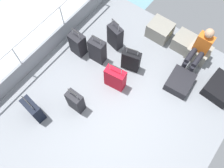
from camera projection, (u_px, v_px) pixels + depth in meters
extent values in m
cube|color=gray|center=(119.00, 103.00, 5.31)|extent=(4.40, 5.20, 0.06)
cube|color=gray|center=(46.00, 48.00, 5.66)|extent=(0.06, 5.20, 0.45)
cylinder|color=silver|center=(20.00, 62.00, 5.17)|extent=(0.04, 0.04, 1.00)
cylinder|color=silver|center=(64.00, 22.00, 5.65)|extent=(0.04, 0.04, 1.00)
cylinder|color=silver|center=(37.00, 26.00, 4.96)|extent=(0.04, 4.16, 0.04)
cube|color=white|center=(13.00, 34.00, 6.54)|extent=(2.40, 7.28, 0.01)
cube|color=gray|center=(160.00, 30.00, 5.92)|extent=(0.56, 0.50, 0.40)
torus|color=tan|center=(151.00, 22.00, 5.93)|extent=(0.02, 0.12, 0.12)
torus|color=tan|center=(171.00, 34.00, 5.78)|extent=(0.02, 0.12, 0.12)
cube|color=gray|center=(186.00, 43.00, 5.77)|extent=(0.59, 0.48, 0.36)
torus|color=tan|center=(176.00, 35.00, 5.79)|extent=(0.02, 0.12, 0.12)
torus|color=tan|center=(198.00, 48.00, 5.63)|extent=(0.02, 0.12, 0.12)
cube|color=gray|center=(198.00, 53.00, 5.65)|extent=(0.49, 0.43, 0.36)
torus|color=tan|center=(190.00, 45.00, 5.66)|extent=(0.02, 0.12, 0.12)
torus|color=tan|center=(209.00, 56.00, 5.52)|extent=(0.02, 0.12, 0.12)
cube|color=orange|center=(203.00, 43.00, 5.26)|extent=(0.34, 0.20, 0.48)
sphere|color=tan|center=(209.00, 33.00, 4.94)|extent=(0.20, 0.20, 0.20)
cylinder|color=black|center=(198.00, 60.00, 5.31)|extent=(0.12, 0.40, 0.12)
cylinder|color=black|center=(190.00, 71.00, 5.44)|extent=(0.11, 0.11, 0.36)
cylinder|color=black|center=(191.00, 55.00, 5.36)|extent=(0.12, 0.40, 0.12)
cylinder|color=black|center=(184.00, 67.00, 5.49)|extent=(0.11, 0.11, 0.36)
cube|color=black|center=(78.00, 44.00, 5.61)|extent=(0.36, 0.28, 0.61)
cylinder|color=#A5A8AD|center=(72.00, 31.00, 5.29)|extent=(0.02, 0.02, 0.18)
cylinder|color=#A5A8AD|center=(79.00, 36.00, 5.23)|extent=(0.02, 0.02, 0.18)
cylinder|color=#2D2D2D|center=(75.00, 31.00, 5.18)|extent=(0.23, 0.03, 0.02)
cube|color=green|center=(81.00, 36.00, 5.52)|extent=(0.05, 0.01, 0.08)
cube|color=black|center=(131.00, 61.00, 5.42)|extent=(0.45, 0.29, 0.58)
cylinder|color=#A5A8AD|center=(127.00, 50.00, 5.11)|extent=(0.02, 0.02, 0.15)
cylinder|color=#A5A8AD|center=(138.00, 53.00, 5.07)|extent=(0.02, 0.02, 0.15)
cylinder|color=#2D2D2D|center=(133.00, 50.00, 5.03)|extent=(0.27, 0.09, 0.02)
cube|color=white|center=(133.00, 54.00, 5.35)|extent=(0.05, 0.02, 0.08)
cube|color=#B70C1E|center=(115.00, 78.00, 5.22)|extent=(0.48, 0.28, 0.60)
cylinder|color=#A5A8AD|center=(110.00, 66.00, 4.88)|extent=(0.02, 0.02, 0.21)
cylinder|color=#A5A8AD|center=(121.00, 72.00, 4.82)|extent=(0.02, 0.02, 0.21)
cylinder|color=#2D2D2D|center=(116.00, 67.00, 4.76)|extent=(0.29, 0.06, 0.02)
cube|color=white|center=(118.00, 70.00, 5.08)|extent=(0.05, 0.01, 0.08)
cube|color=black|center=(97.00, 51.00, 5.49)|extent=(0.38, 0.25, 0.67)
cylinder|color=#A5A8AD|center=(92.00, 38.00, 5.16)|extent=(0.02, 0.02, 0.14)
cylinder|color=#A5A8AD|center=(101.00, 42.00, 5.10)|extent=(0.02, 0.02, 0.14)
cylinder|color=#2D2D2D|center=(96.00, 38.00, 5.07)|extent=(0.24, 0.03, 0.02)
cube|color=green|center=(100.00, 46.00, 5.50)|extent=(0.05, 0.01, 0.08)
cube|color=black|center=(115.00, 37.00, 5.69)|extent=(0.40, 0.29, 0.64)
cylinder|color=#A5A8AD|center=(112.00, 22.00, 5.34)|extent=(0.02, 0.02, 0.20)
cylinder|color=#A5A8AD|center=(119.00, 28.00, 5.27)|extent=(0.02, 0.02, 0.20)
cylinder|color=#2D2D2D|center=(115.00, 22.00, 5.22)|extent=(0.24, 0.07, 0.02)
cube|color=silver|center=(119.00, 31.00, 5.62)|extent=(0.05, 0.02, 0.08)
cube|color=black|center=(33.00, 109.00, 4.92)|extent=(0.47, 0.26, 0.55)
cylinder|color=#A5A8AD|center=(24.00, 98.00, 4.63)|extent=(0.02, 0.02, 0.19)
cylinder|color=#A5A8AD|center=(32.00, 107.00, 4.55)|extent=(0.02, 0.02, 0.19)
cylinder|color=#2D2D2D|center=(26.00, 101.00, 4.51)|extent=(0.29, 0.05, 0.02)
cube|color=silver|center=(36.00, 104.00, 4.84)|extent=(0.05, 0.01, 0.08)
cube|color=black|center=(76.00, 101.00, 4.97)|extent=(0.34, 0.21, 0.61)
cylinder|color=#A5A8AD|center=(69.00, 91.00, 4.65)|extent=(0.02, 0.02, 0.17)
cylinder|color=#A5A8AD|center=(77.00, 97.00, 4.59)|extent=(0.02, 0.02, 0.17)
cylinder|color=#2D2D2D|center=(72.00, 92.00, 4.54)|extent=(0.22, 0.02, 0.02)
cube|color=white|center=(78.00, 95.00, 4.87)|extent=(0.05, 0.01, 0.08)
cube|color=black|center=(180.00, 82.00, 5.38)|extent=(0.57, 0.66, 0.24)
cube|color=green|center=(187.00, 70.00, 5.45)|extent=(0.05, 0.01, 0.08)
cube|color=black|center=(221.00, 88.00, 5.29)|extent=(0.64, 0.73, 0.27)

